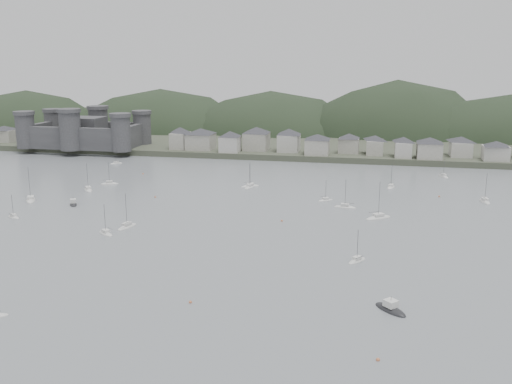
# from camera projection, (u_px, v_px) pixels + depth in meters

# --- Properties ---
(ground) EXTENTS (900.00, 900.00, 0.00)m
(ground) POSITION_uv_depth(u_px,v_px,m) (185.00, 293.00, 127.71)
(ground) COLOR slate
(ground) RESTS_ON ground
(far_shore_land) EXTENTS (900.00, 250.00, 3.00)m
(far_shore_land) POSITION_uv_depth(u_px,v_px,m) (321.00, 130.00, 408.34)
(far_shore_land) COLOR #383D2D
(far_shore_land) RESTS_ON ground
(forested_ridge) EXTENTS (851.55, 103.94, 102.57)m
(forested_ridge) POSITION_uv_depth(u_px,v_px,m) (324.00, 153.00, 385.86)
(forested_ridge) COLOR black
(forested_ridge) RESTS_ON ground
(castle) EXTENTS (66.00, 43.00, 20.00)m
(castle) POSITION_uv_depth(u_px,v_px,m) (85.00, 132.00, 321.02)
(castle) COLOR #38383B
(castle) RESTS_ON far_shore_land
(waterfront_town) EXTENTS (451.48, 28.46, 12.92)m
(waterfront_town) POSITION_uv_depth(u_px,v_px,m) (399.00, 144.00, 290.03)
(waterfront_town) COLOR gray
(waterfront_town) RESTS_ON far_shore_land
(moored_fleet) EXTENTS (248.80, 172.70, 13.39)m
(moored_fleet) POSITION_uv_depth(u_px,v_px,m) (208.00, 217.00, 187.71)
(moored_fleet) COLOR silver
(moored_fleet) RESTS_ON ground
(motor_launch_near) EXTENTS (7.89, 8.00, 3.97)m
(motor_launch_near) POSITION_uv_depth(u_px,v_px,m) (390.00, 309.00, 118.75)
(motor_launch_near) COLOR black
(motor_launch_near) RESTS_ON ground
(motor_launch_far) EXTENTS (5.68, 7.10, 3.65)m
(motor_launch_far) POSITION_uv_depth(u_px,v_px,m) (73.00, 204.00, 204.57)
(motor_launch_far) COLOR black
(motor_launch_far) RESTS_ON ground
(mooring_buoys) EXTENTS (179.99, 146.06, 0.70)m
(mooring_buoys) POSITION_uv_depth(u_px,v_px,m) (249.00, 225.00, 179.46)
(mooring_buoys) COLOR #C66D42
(mooring_buoys) RESTS_ON ground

